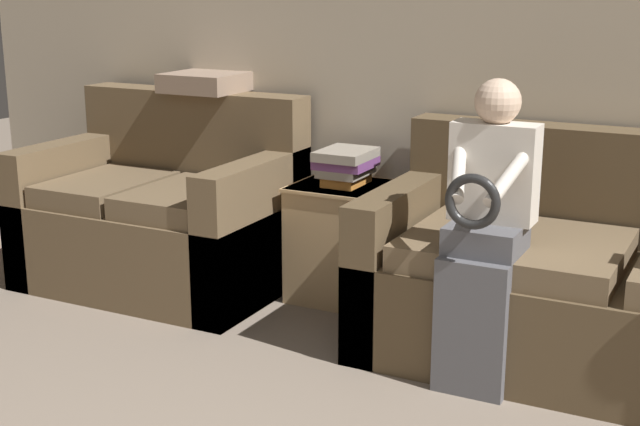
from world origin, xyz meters
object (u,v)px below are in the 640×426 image
at_px(couch_side, 164,218).
at_px(throw_pillow, 207,82).
at_px(couch_main, 634,293).
at_px(child_left_seated, 485,223).
at_px(book_stack, 346,165).
at_px(side_shelf, 347,241).

xyz_separation_m(couch_side, throw_pillow, (0.09, 0.31, 0.70)).
xyz_separation_m(couch_main, child_left_seated, (-0.52, -0.42, 0.34)).
height_order(child_left_seated, throw_pillow, child_left_seated).
bearing_deg(child_left_seated, book_stack, 144.88).
bearing_deg(couch_main, book_stack, 171.31).
distance_m(side_shelf, book_stack, 0.39).
distance_m(side_shelf, throw_pillow, 1.16).
height_order(couch_main, throw_pillow, throw_pillow).
height_order(couch_side, side_shelf, couch_side).
xyz_separation_m(child_left_seated, book_stack, (-0.90, 0.63, 0.03)).
xyz_separation_m(child_left_seated, throw_pillow, (-1.77, 0.73, 0.38)).
distance_m(couch_main, couch_side, 2.39).
bearing_deg(couch_main, side_shelf, 171.24).
height_order(couch_side, book_stack, couch_side).
distance_m(couch_main, throw_pillow, 2.43).
xyz_separation_m(child_left_seated, side_shelf, (-0.89, 0.63, -0.36)).
bearing_deg(couch_main, throw_pillow, 172.31).
xyz_separation_m(couch_main, couch_side, (-2.39, 0.00, 0.02)).
relative_size(side_shelf, book_stack, 1.90).
xyz_separation_m(couch_main, book_stack, (-1.42, 0.22, 0.36)).
bearing_deg(throw_pillow, couch_main, -7.69).
bearing_deg(side_shelf, child_left_seated, -35.44).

